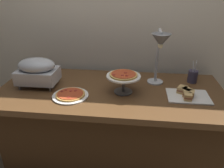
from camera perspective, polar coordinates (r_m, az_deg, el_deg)
The scene contains 10 objects.
ground_plane at distance 2.28m, azimuth -0.36°, elevation -18.71°, with size 8.00×8.00×0.00m, color brown.
back_wall at distance 2.17m, azimuth 1.22°, elevation 15.08°, with size 4.40×0.04×2.40m, color beige.
buffet_table at distance 2.03m, azimuth -0.39°, elevation -10.87°, with size 1.90×0.84×0.76m.
chafing_dish at distance 1.95m, azimuth -19.04°, elevation 3.37°, with size 0.33×0.23×0.25m.
heat_lamp at distance 1.76m, azimuth 12.46°, elevation 9.77°, with size 0.15×0.30×0.48m.
pizza_plate_front at distance 1.75m, azimuth -10.87°, elevation -2.86°, with size 0.29×0.29×0.03m.
pizza_plate_center at distance 1.74m, azimuth 3.03°, elevation 1.76°, with size 0.28×0.28×0.17m.
sandwich_platter at distance 1.81m, azimuth 19.10°, elevation -2.53°, with size 0.33×0.24×0.06m.
sauce_cup_near at distance 2.05m, azimuth 4.89°, elevation 2.13°, with size 0.07×0.07×0.04m.
utensil_holder at distance 2.07m, azimuth 20.40°, elevation 1.92°, with size 0.08×0.08×0.20m.
Camera 1 is at (0.20, -1.63, 1.58)m, focal length 34.84 mm.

